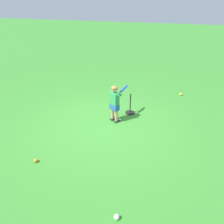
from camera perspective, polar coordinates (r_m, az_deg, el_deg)
The scene contains 6 objects.
ground_plane at distance 6.70m, azimuth -2.06°, elevation -3.08°, with size 40.00×40.00×0.00m, color #38842D.
child_batter at distance 6.60m, azimuth 0.74°, elevation 2.84°, with size 0.42×0.76×1.08m.
play_ball_behind_batter at distance 5.64m, azimuth -17.70°, elevation -10.93°, with size 0.09×0.09×0.09m, color orange.
play_ball_far_left at distance 4.37m, azimuth 1.09°, elevation -23.67°, with size 0.10×0.10×0.10m, color white.
play_ball_far_right at distance 8.78m, azimuth 16.05°, elevation 4.10°, with size 0.10×0.10×0.10m, color yellow.
batting_tee at distance 7.27m, azimuth 4.32°, elevation 0.47°, with size 0.28×0.28×0.62m.
Camera 1 is at (-1.49, 5.52, 3.49)m, focal length 38.42 mm.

